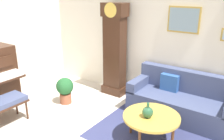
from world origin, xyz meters
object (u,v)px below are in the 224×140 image
coffee_table (151,117)px  potted_plant (65,89)px  piano_bench (5,103)px  grandfather_clock (115,52)px  couch (182,101)px  green_jug (148,112)px

coffee_table → potted_plant: size_ratio=1.57×
piano_bench → coffee_table: 2.53m
potted_plant → coffee_table: bearing=-4.4°
piano_bench → grandfather_clock: (0.82, 2.18, 0.56)m
piano_bench → couch: couch is taller
couch → potted_plant: couch is taller
piano_bench → coffee_table: (2.31, 1.01, 0.01)m
couch → coffee_table: bearing=-96.7°
couch → coffee_table: size_ratio=2.16×
piano_bench → green_jug: green_jug is taller
grandfather_clock → couch: size_ratio=1.07×
coffee_table → green_jug: size_ratio=3.67×
coffee_table → potted_plant: (-2.05, 0.16, -0.09)m
grandfather_clock → coffee_table: bearing=-38.0°
couch → green_jug: couch is taller
couch → coffee_table: 1.05m
grandfather_clock → coffee_table: (1.50, -1.17, -0.55)m
green_jug → grandfather_clock: bearing=139.5°
piano_bench → potted_plant: size_ratio=1.25×
piano_bench → potted_plant: potted_plant is taller
grandfather_clock → coffee_table: size_ratio=2.31×
couch → potted_plant: bearing=-158.0°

